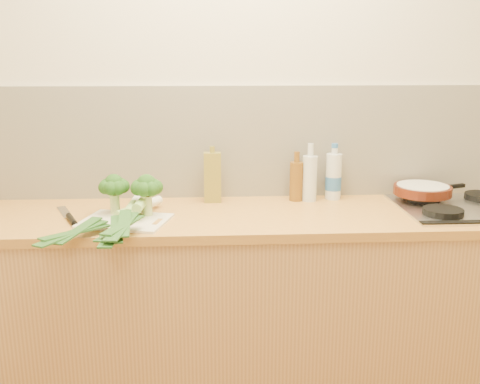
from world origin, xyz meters
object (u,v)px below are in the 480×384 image
object	(u,v)px
chefs_knife	(70,218)
gas_hob	(464,206)
skillet	(423,190)
chopping_board	(125,221)

from	to	relation	value
chefs_knife	gas_hob	bearing A→B (deg)	-22.27
skillet	chopping_board	bearing A→B (deg)	170.29
chefs_knife	skillet	bearing A→B (deg)	-17.39
chopping_board	chefs_knife	xyz separation A→B (m)	(-0.24, 0.05, 0.00)
gas_hob	skillet	bearing A→B (deg)	137.38
gas_hob	chefs_knife	world-z (taller)	gas_hob
chefs_knife	skillet	distance (m)	1.61
gas_hob	chefs_knife	size ratio (longest dim) A/B	1.83
gas_hob	chefs_knife	distance (m)	1.75
gas_hob	chopping_board	bearing A→B (deg)	-175.86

